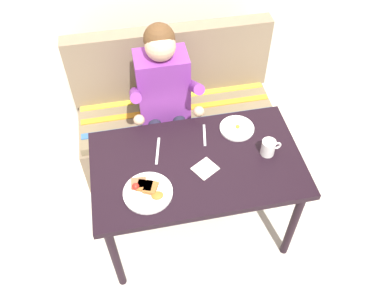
{
  "coord_description": "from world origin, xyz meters",
  "views": [
    {
      "loc": [
        -0.31,
        -1.4,
        2.54
      ],
      "look_at": [
        0.0,
        0.15,
        0.72
      ],
      "focal_mm": 38.07,
      "sensor_mm": 36.0,
      "label": 1
    }
  ],
  "objects_px": {
    "couch": "(176,118)",
    "fork": "(204,135)",
    "plate_breakfast": "(147,191)",
    "plate_eggs": "(237,128)",
    "napkin": "(205,169)",
    "knife": "(158,151)",
    "table": "(197,171)",
    "person": "(164,94)",
    "coffee_mug": "(269,147)"
  },
  "relations": [
    {
      "from": "fork",
      "to": "plate_eggs",
      "type": "bearing_deg",
      "value": 13.67
    },
    {
      "from": "table",
      "to": "couch",
      "type": "relative_size",
      "value": 0.83
    },
    {
      "from": "napkin",
      "to": "fork",
      "type": "xyz_separation_m",
      "value": [
        0.05,
        0.25,
        -0.0
      ]
    },
    {
      "from": "fork",
      "to": "knife",
      "type": "distance_m",
      "value": 0.3
    },
    {
      "from": "couch",
      "to": "person",
      "type": "bearing_deg",
      "value": -118.71
    },
    {
      "from": "couch",
      "to": "plate_breakfast",
      "type": "bearing_deg",
      "value": -108.38
    },
    {
      "from": "knife",
      "to": "plate_eggs",
      "type": "bearing_deg",
      "value": 21.46
    },
    {
      "from": "plate_breakfast",
      "to": "person",
      "type": "bearing_deg",
      "value": 74.3
    },
    {
      "from": "plate_breakfast",
      "to": "knife",
      "type": "bearing_deg",
      "value": 70.93
    },
    {
      "from": "couch",
      "to": "table",
      "type": "bearing_deg",
      "value": -90.0
    },
    {
      "from": "table",
      "to": "plate_eggs",
      "type": "bearing_deg",
      "value": 35.4
    },
    {
      "from": "person",
      "to": "napkin",
      "type": "relative_size",
      "value": 9.83
    },
    {
      "from": "table",
      "to": "couch",
      "type": "xyz_separation_m",
      "value": [
        0.0,
        0.76,
        -0.32
      ]
    },
    {
      "from": "table",
      "to": "napkin",
      "type": "height_order",
      "value": "napkin"
    },
    {
      "from": "table",
      "to": "knife",
      "type": "distance_m",
      "value": 0.26
    },
    {
      "from": "plate_eggs",
      "to": "napkin",
      "type": "relative_size",
      "value": 1.7
    },
    {
      "from": "person",
      "to": "napkin",
      "type": "bearing_deg",
      "value": -78.57
    },
    {
      "from": "plate_breakfast",
      "to": "plate_eggs",
      "type": "xyz_separation_m",
      "value": [
        0.59,
        0.35,
        -0.0
      ]
    },
    {
      "from": "plate_breakfast",
      "to": "fork",
      "type": "distance_m",
      "value": 0.52
    },
    {
      "from": "plate_eggs",
      "to": "fork",
      "type": "relative_size",
      "value": 1.23
    },
    {
      "from": "coffee_mug",
      "to": "napkin",
      "type": "distance_m",
      "value": 0.38
    },
    {
      "from": "table",
      "to": "coffee_mug",
      "type": "xyz_separation_m",
      "value": [
        0.41,
        -0.01,
        0.13
      ]
    },
    {
      "from": "plate_breakfast",
      "to": "knife",
      "type": "xyz_separation_m",
      "value": [
        0.1,
        0.28,
        -0.01
      ]
    },
    {
      "from": "table",
      "to": "person",
      "type": "height_order",
      "value": "person"
    },
    {
      "from": "person",
      "to": "plate_eggs",
      "type": "xyz_separation_m",
      "value": [
        0.39,
        -0.38,
        -0.0
      ]
    },
    {
      "from": "knife",
      "to": "napkin",
      "type": "bearing_deg",
      "value": -24.4
    },
    {
      "from": "coffee_mug",
      "to": "fork",
      "type": "relative_size",
      "value": 0.69
    },
    {
      "from": "knife",
      "to": "plate_breakfast",
      "type": "bearing_deg",
      "value": -96.55
    },
    {
      "from": "person",
      "to": "knife",
      "type": "distance_m",
      "value": 0.48
    },
    {
      "from": "plate_breakfast",
      "to": "knife",
      "type": "height_order",
      "value": "plate_breakfast"
    },
    {
      "from": "couch",
      "to": "fork",
      "type": "bearing_deg",
      "value": -81.49
    },
    {
      "from": "couch",
      "to": "plate_eggs",
      "type": "relative_size",
      "value": 6.88
    },
    {
      "from": "napkin",
      "to": "table",
      "type": "bearing_deg",
      "value": 122.36
    },
    {
      "from": "person",
      "to": "coffee_mug",
      "type": "relative_size",
      "value": 10.27
    },
    {
      "from": "napkin",
      "to": "knife",
      "type": "distance_m",
      "value": 0.3
    },
    {
      "from": "plate_breakfast",
      "to": "coffee_mug",
      "type": "bearing_deg",
      "value": 10.74
    },
    {
      "from": "plate_eggs",
      "to": "plate_breakfast",
      "type": "bearing_deg",
      "value": -149.17
    },
    {
      "from": "table",
      "to": "fork",
      "type": "bearing_deg",
      "value": 66.26
    },
    {
      "from": "person",
      "to": "knife",
      "type": "relative_size",
      "value": 6.06
    },
    {
      "from": "table",
      "to": "coffee_mug",
      "type": "height_order",
      "value": "coffee_mug"
    },
    {
      "from": "napkin",
      "to": "couch",
      "type": "bearing_deg",
      "value": 92.4
    },
    {
      "from": "plate_eggs",
      "to": "napkin",
      "type": "distance_m",
      "value": 0.36
    },
    {
      "from": "table",
      "to": "plate_breakfast",
      "type": "distance_m",
      "value": 0.35
    },
    {
      "from": "table",
      "to": "napkin",
      "type": "bearing_deg",
      "value": -57.64
    },
    {
      "from": "couch",
      "to": "napkin",
      "type": "height_order",
      "value": "couch"
    },
    {
      "from": "person",
      "to": "fork",
      "type": "xyz_separation_m",
      "value": [
        0.18,
        -0.4,
        -0.01
      ]
    },
    {
      "from": "couch",
      "to": "fork",
      "type": "height_order",
      "value": "couch"
    },
    {
      "from": "plate_eggs",
      "to": "coffee_mug",
      "type": "height_order",
      "value": "coffee_mug"
    },
    {
      "from": "plate_eggs",
      "to": "person",
      "type": "bearing_deg",
      "value": 135.14
    },
    {
      "from": "plate_eggs",
      "to": "coffee_mug",
      "type": "distance_m",
      "value": 0.25
    }
  ]
}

